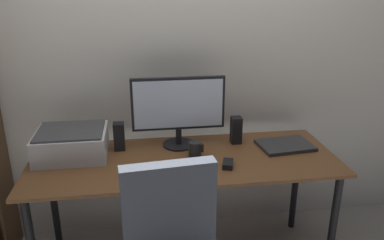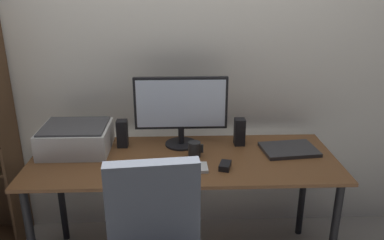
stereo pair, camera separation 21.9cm
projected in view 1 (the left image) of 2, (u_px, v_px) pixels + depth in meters
back_wall at (174, 47)px, 2.50m from camera, size 6.40×0.10×2.60m
desk at (184, 171)px, 2.25m from camera, size 1.77×0.66×0.74m
monitor at (178, 107)px, 2.31m from camera, size 0.56×0.20×0.43m
keyboard at (185, 169)px, 2.08m from camera, size 0.29×0.12×0.02m
mouse at (228, 164)px, 2.12m from camera, size 0.08×0.11×0.03m
coffee_mug at (195, 149)px, 2.24m from camera, size 0.09×0.07×0.09m
laptop at (285, 145)px, 2.37m from camera, size 0.34×0.26×0.02m
speaker_left at (119, 136)px, 2.31m from camera, size 0.06×0.07×0.17m
speaker_right at (236, 130)px, 2.41m from camera, size 0.06×0.07×0.17m
printer at (72, 143)px, 2.23m from camera, size 0.40×0.34×0.16m
paper_sheet at (148, 177)px, 2.01m from camera, size 0.24×0.32×0.00m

